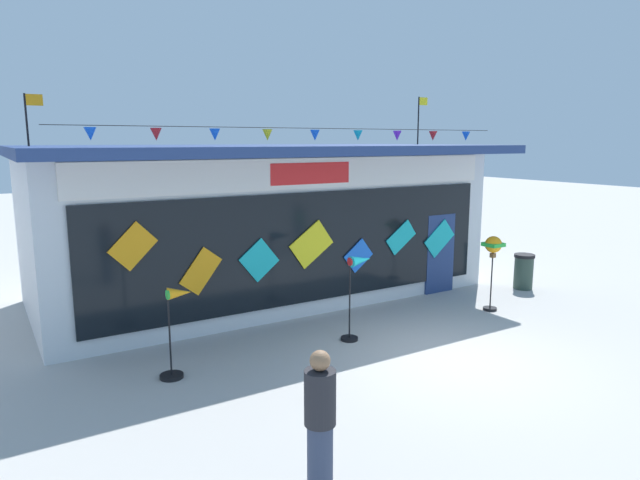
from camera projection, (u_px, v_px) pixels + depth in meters
name	position (u px, v px, depth m)	size (l,w,h in m)	color
ground_plane	(448.00, 357.00, 10.03)	(80.00, 80.00, 0.00)	#ADAAA5
kite_shop_building	(263.00, 220.00, 13.92)	(11.01, 5.74, 5.06)	silver
wind_spinner_far_left	(176.00, 323.00, 9.04)	(0.59, 0.38, 1.51)	black
wind_spinner_left	(358.00, 279.00, 10.75)	(0.68, 0.33, 1.67)	black
wind_spinner_center_left	(493.00, 250.00, 12.55)	(0.38, 0.38, 1.72)	black
person_mid_plaza	(320.00, 424.00, 5.93)	(0.34, 0.34, 1.68)	#333D56
trash_bin	(524.00, 271.00, 14.58)	(0.52, 0.52, 0.92)	#2D4238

